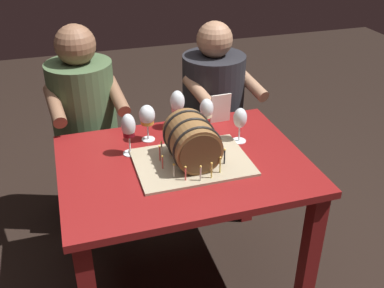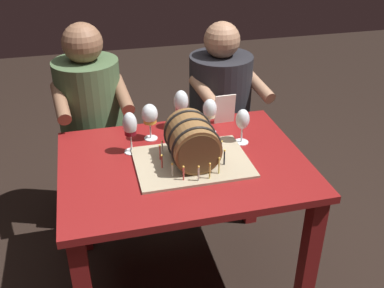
% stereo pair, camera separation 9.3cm
% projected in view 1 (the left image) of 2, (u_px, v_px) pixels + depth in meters
% --- Properties ---
extents(ground_plane, '(8.00, 8.00, 0.00)m').
position_uv_depth(ground_plane, '(185.00, 276.00, 2.42)').
color(ground_plane, black).
extents(dining_table, '(1.12, 0.84, 0.73)m').
position_uv_depth(dining_table, '(184.00, 183.00, 2.13)').
color(dining_table, maroon).
rests_on(dining_table, ground).
extents(barrel_cake, '(0.51, 0.38, 0.23)m').
position_uv_depth(barrel_cake, '(192.00, 144.00, 2.00)').
color(barrel_cake, tan).
rests_on(barrel_cake, dining_table).
extents(wine_glass_empty, '(0.07, 0.07, 0.18)m').
position_uv_depth(wine_glass_empty, '(240.00, 119.00, 2.17)').
color(wine_glass_empty, white).
rests_on(wine_glass_empty, dining_table).
extents(wine_glass_white, '(0.07, 0.07, 0.19)m').
position_uv_depth(wine_glass_white, '(207.00, 110.00, 2.25)').
color(wine_glass_white, white).
rests_on(wine_glass_white, dining_table).
extents(wine_glass_amber, '(0.08, 0.08, 0.19)m').
position_uv_depth(wine_glass_amber, '(147.00, 117.00, 2.18)').
color(wine_glass_amber, white).
rests_on(wine_glass_amber, dining_table).
extents(wine_glass_rose, '(0.07, 0.07, 0.21)m').
position_uv_depth(wine_glass_rose, '(177.00, 103.00, 2.29)').
color(wine_glass_rose, white).
rests_on(wine_glass_rose, dining_table).
extents(wine_glass_red, '(0.07, 0.07, 0.21)m').
position_uv_depth(wine_glass_red, '(128.00, 128.00, 2.06)').
color(wine_glass_red, white).
rests_on(wine_glass_red, dining_table).
extents(menu_card, '(0.11, 0.02, 0.16)m').
position_uv_depth(menu_card, '(221.00, 108.00, 2.37)').
color(menu_card, silver).
rests_on(menu_card, dining_table).
extents(person_seated_left, '(0.43, 0.51, 1.21)m').
position_uv_depth(person_seated_left, '(87.00, 135.00, 2.60)').
color(person_seated_left, '#2A3A24').
rests_on(person_seated_left, ground).
extents(person_seated_right, '(0.47, 0.54, 1.17)m').
position_uv_depth(person_seated_right, '(213.00, 120.00, 2.81)').
color(person_seated_right, black).
rests_on(person_seated_right, ground).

